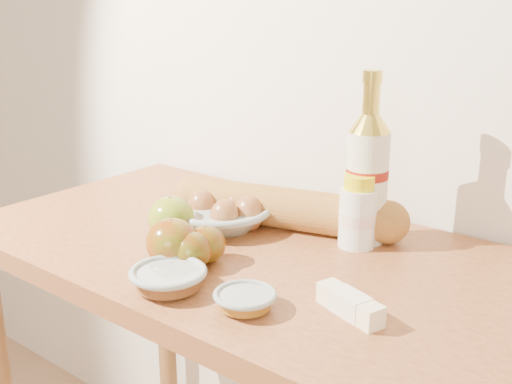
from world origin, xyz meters
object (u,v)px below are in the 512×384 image
Objects in this scene: bourbon_bottle at (367,174)px; egg_bowl at (223,213)px; table at (266,312)px; cream_bottle at (358,213)px; baguette at (285,208)px.

egg_bowl is at bearing -171.44° from bourbon_bottle.
cream_bottle is at bearing 47.31° from table.
baguette is (-0.05, 0.12, 0.16)m from table.
bourbon_bottle is at bearing -1.31° from baguette.
bourbon_bottle is 1.30× the size of egg_bowl.
cream_bottle is (0.11, 0.12, 0.19)m from table.
table is 0.21m from baguette.
egg_bowl is 0.12m from baguette.
baguette is at bearing 169.88° from cream_bottle.
bourbon_bottle is 0.64× the size of baguette.
cream_bottle reaches higher than table.
bourbon_bottle reaches higher than egg_bowl.
bourbon_bottle is at bearing 54.69° from table.
egg_bowl is 0.49× the size of baguette.
bourbon_bottle reaches higher than table.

